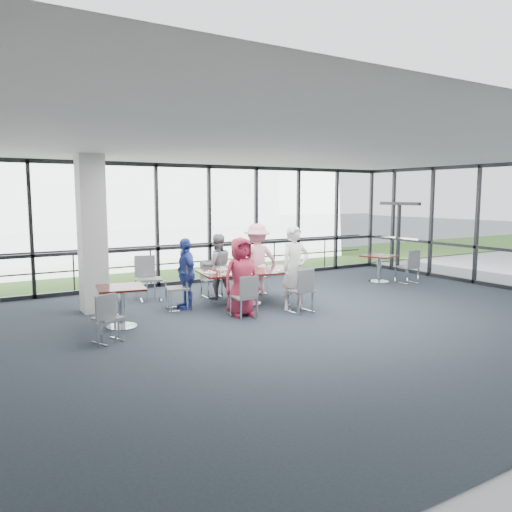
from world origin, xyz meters
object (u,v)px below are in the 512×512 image
diner_far_left (217,266)px  chair_main_fl (211,280)px  chair_main_nl (244,297)px  chair_spare_r (407,267)px  structural_column (92,234)px  chair_main_nr (301,291)px  diner_near_left (241,277)px  chair_spare_lb (151,279)px  chair_main_end (178,288)px  diner_end (186,274)px  side_table_left (121,293)px  main_table (249,275)px  chair_main_fr (257,277)px  diner_near_right (295,268)px  chair_spare_la (108,318)px  side_table_right (379,260)px  diner_far_right (257,260)px

diner_far_left → chair_main_fl: diner_far_left is taller
chair_main_nl → chair_main_fl: chair_main_nl is taller
diner_far_left → chair_spare_r: 5.39m
structural_column → chair_main_nr: structural_column is taller
diner_far_left → diner_near_left: bearing=91.4°
chair_spare_lb → chair_spare_r: (6.72, -1.41, -0.05)m
diner_far_left → chair_main_end: diner_far_left is taller
diner_end → chair_main_fl: (1.01, 0.86, -0.34)m
diner_end → chair_main_nr: (1.88, -1.50, -0.31)m
diner_far_left → side_table_left: bearing=40.5°
main_table → diner_far_left: 0.98m
structural_column → chair_main_nr: 4.40m
diner_end → chair_spare_lb: bearing=-158.6°
chair_main_end → diner_end: bearing=107.4°
main_table → diner_far_left: diner_far_left is taller
structural_column → chair_main_nl: bearing=-41.5°
chair_main_fr → chair_main_end: chair_main_end is taller
main_table → diner_near_right: diner_near_right is taller
chair_spare_la → chair_spare_r: size_ratio=0.90×
diner_near_left → side_table_right: bearing=16.7°
diner_near_right → side_table_right: bearing=23.2°
side_table_left → chair_main_nl: chair_main_nl is taller
diner_end → chair_spare_la: 2.61m
diner_near_right → chair_main_fl: diner_near_right is taller
chair_main_nr → chair_spare_r: size_ratio=0.99×
chair_spare_la → chair_spare_lb: chair_spare_lb is taller
diner_far_right → chair_main_fl: (-1.04, 0.37, -0.45)m
chair_main_nl → chair_spare_lb: chair_spare_lb is taller
side_table_left → chair_spare_la: size_ratio=1.16×
side_table_right → chair_main_nl: size_ratio=1.24×
structural_column → chair_spare_la: size_ratio=3.97×
chair_spare_lb → chair_main_end: bearing=112.8°
diner_far_right → diner_near_left: bearing=61.9°
side_table_left → diner_far_left: (2.64, 1.41, 0.13)m
diner_near_left → chair_main_fl: size_ratio=1.93×
diner_far_left → diner_near_right: bearing=127.1°
main_table → diner_far_right: size_ratio=1.34×
diner_far_left → chair_main_fl: bearing=-66.3°
chair_main_fr → chair_main_nr: bearing=85.3°
structural_column → chair_spare_lb: 1.77m
diner_far_right → chair_main_fr: 0.47m
chair_main_nr → chair_spare_r: (4.48, 1.25, 0.00)m
side_table_right → chair_spare_la: 8.10m
diner_far_left → diner_far_right: size_ratio=0.88×
chair_spare_la → chair_spare_r: (8.40, 1.33, 0.04)m
chair_spare_la → chair_main_nl: bearing=-17.0°
diner_far_right → structural_column: bearing=7.5°
diner_far_left → chair_main_nr: 2.31m
diner_near_right → chair_main_end: (-2.11, 1.23, -0.42)m
chair_main_nl → chair_spare_la: bearing=-169.1°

